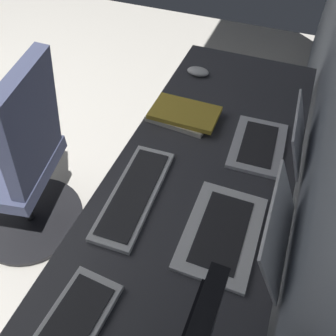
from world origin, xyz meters
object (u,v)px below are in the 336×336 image
at_px(laptop_left, 274,141).
at_px(office_chair, 20,170).
at_px(book_stack_near, 183,114).
at_px(laptop_leftmost, 243,231).
at_px(keyboard_spare, 134,194).
at_px(mouse_main, 198,71).

relative_size(laptop_left, office_chair, 0.31).
height_order(laptop_left, book_stack_near, laptop_left).
height_order(laptop_leftmost, keyboard_spare, laptop_leftmost).
height_order(laptop_left, mouse_main, laptop_left).
bearing_deg(laptop_left, keyboard_spare, -45.42).
xyz_separation_m(keyboard_spare, office_chair, (-0.13, -0.66, -0.28)).
distance_m(mouse_main, office_chair, 0.94).
relative_size(keyboard_spare, book_stack_near, 1.51).
bearing_deg(keyboard_spare, laptop_leftmost, 84.26).
relative_size(laptop_leftmost, keyboard_spare, 0.79).
bearing_deg(laptop_left, mouse_main, -132.58).
relative_size(mouse_main, book_stack_near, 0.37).
xyz_separation_m(laptop_leftmost, book_stack_near, (-0.48, -0.35, -0.03)).
bearing_deg(laptop_leftmost, book_stack_near, -143.28).
bearing_deg(mouse_main, keyboard_spare, 1.76).
bearing_deg(laptop_left, office_chair, -76.44).
bearing_deg(laptop_leftmost, keyboard_spare, -95.74).
bearing_deg(mouse_main, laptop_left, 47.42).
distance_m(keyboard_spare, mouse_main, 0.76).
bearing_deg(laptop_left, book_stack_near, -98.74).
relative_size(laptop_left, book_stack_near, 1.07).
xyz_separation_m(keyboard_spare, book_stack_near, (-0.44, 0.02, 0.01)).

